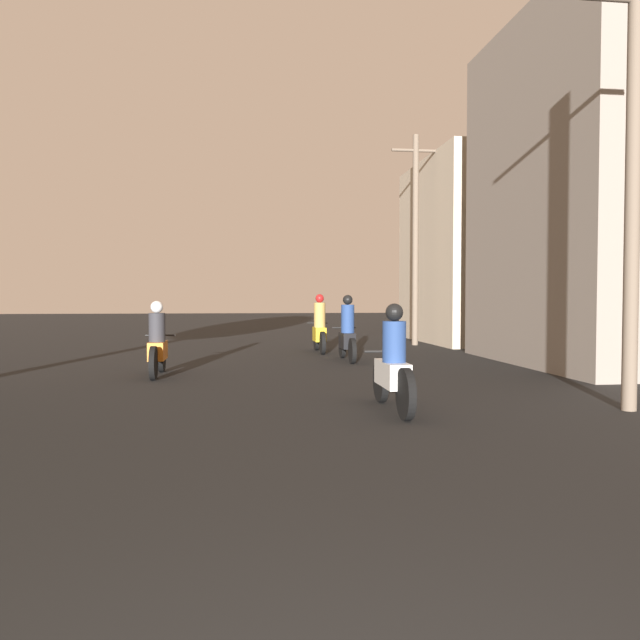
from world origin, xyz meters
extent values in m
cylinder|color=black|center=(1.59, 7.66, 0.33)|extent=(0.10, 0.67, 0.67)
cylinder|color=black|center=(1.59, 6.27, 0.33)|extent=(0.10, 0.67, 0.67)
cube|color=silver|center=(1.59, 6.96, 0.50)|extent=(0.30, 0.94, 0.34)
cylinder|color=black|center=(1.59, 7.41, 0.78)|extent=(0.60, 0.04, 0.04)
cylinder|color=navy|center=(1.59, 6.87, 0.95)|extent=(0.32, 0.32, 0.56)
sphere|color=black|center=(1.59, 6.87, 1.35)|extent=(0.24, 0.24, 0.24)
cylinder|color=black|center=(-2.09, 11.90, 0.32)|extent=(0.10, 0.64, 0.64)
cylinder|color=black|center=(-2.09, 10.61, 0.32)|extent=(0.10, 0.64, 0.64)
cube|color=orange|center=(-2.09, 11.25, 0.50)|extent=(0.30, 0.82, 0.36)
cylinder|color=black|center=(-2.09, 11.68, 0.78)|extent=(0.60, 0.04, 0.04)
cylinder|color=#2D2D33|center=(-2.09, 11.17, 0.96)|extent=(0.32, 0.32, 0.57)
sphere|color=silver|center=(-2.09, 11.17, 1.37)|extent=(0.24, 0.24, 0.24)
cylinder|color=black|center=(2.14, 14.40, 0.30)|extent=(0.10, 0.60, 0.60)
cylinder|color=black|center=(2.14, 12.97, 0.30)|extent=(0.10, 0.60, 0.60)
cube|color=black|center=(2.14, 13.69, 0.49)|extent=(0.30, 0.76, 0.39)
cylinder|color=black|center=(2.14, 14.15, 0.79)|extent=(0.60, 0.04, 0.04)
cylinder|color=navy|center=(2.14, 13.61, 1.03)|extent=(0.32, 0.32, 0.69)
sphere|color=black|center=(2.14, 13.61, 1.49)|extent=(0.24, 0.24, 0.24)
cylinder|color=black|center=(1.77, 16.81, 0.31)|extent=(0.10, 0.63, 0.63)
cylinder|color=black|center=(1.77, 15.42, 0.31)|extent=(0.10, 0.63, 0.63)
cube|color=gold|center=(1.77, 16.11, 0.51)|extent=(0.30, 0.81, 0.40)
cylinder|color=black|center=(1.77, 16.56, 0.81)|extent=(0.60, 0.04, 0.04)
cylinder|color=#B28E47|center=(1.77, 16.03, 1.06)|extent=(0.32, 0.32, 0.70)
sphere|color=#A51919|center=(1.77, 16.03, 1.52)|extent=(0.24, 0.24, 0.24)
cube|color=gray|center=(8.61, 12.15, 3.99)|extent=(5.64, 6.44, 7.98)
cube|color=beige|center=(8.61, 19.69, 3.16)|extent=(5.53, 6.28, 6.32)
cylinder|color=#6B5B4C|center=(4.82, 6.53, 3.03)|extent=(0.20, 0.20, 6.05)
cylinder|color=#6B5B4C|center=(4.82, 6.53, 5.55)|extent=(1.60, 0.10, 0.10)
cylinder|color=#6B5B4C|center=(5.20, 18.33, 3.39)|extent=(0.20, 0.20, 6.79)
cylinder|color=#6B5B4C|center=(5.20, 18.33, 6.29)|extent=(1.60, 0.10, 0.10)
camera|label=1|loc=(-0.50, -1.35, 1.56)|focal=35.00mm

